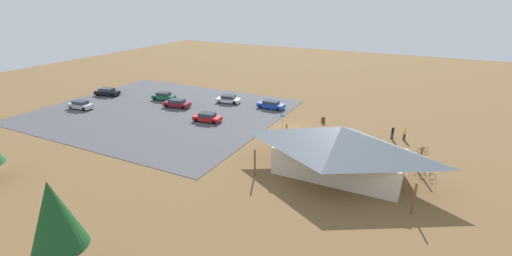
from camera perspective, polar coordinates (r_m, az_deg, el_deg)
name	(u,v)px	position (r m, az deg, el deg)	size (l,w,h in m)	color
ground	(288,128)	(52.54, 5.16, -0.02)	(160.00, 160.00, 0.00)	brown
parking_lot_asphalt	(161,111)	(61.99, -15.03, 2.62)	(38.89, 33.32, 0.05)	#4C4C51
bike_pavilion	(340,147)	(38.91, 13.28, -3.04)	(16.30, 9.31, 5.58)	beige
trash_bin	(323,120)	(55.47, 10.73, 1.32)	(0.60, 0.60, 0.90)	brown
lot_sign	(282,119)	(52.12, 4.26, 1.48)	(0.56, 0.08, 2.20)	#99999E
pine_midwest	(54,215)	(26.75, -29.66, -12.08)	(3.56, 3.56, 7.71)	brown
bicycle_green_yard_front	(428,177)	(42.13, 25.84, -7.03)	(1.60, 0.76, 0.85)	black
bicycle_teal_yard_center	(410,162)	(44.92, 23.43, -4.97)	(1.66, 0.59, 0.78)	black
bicycle_blue_trailside	(415,168)	(43.52, 24.17, -5.86)	(1.17, 1.28, 0.89)	black
bicycle_purple_lone_west	(373,147)	(47.29, 18.30, -2.94)	(1.19, 1.33, 0.90)	black
bicycle_white_mid_cluster	(379,143)	(48.93, 19.14, -2.24)	(0.48, 1.79, 0.89)	black
bicycle_orange_near_porch	(423,150)	(48.79, 25.18, -3.24)	(1.21, 1.24, 0.75)	black
bicycle_black_yard_right	(409,156)	(46.42, 23.31, -4.09)	(1.31, 1.15, 0.89)	black
car_red_by_curb	(207,117)	(55.22, -7.83, 1.72)	(4.52, 2.36, 1.39)	red
car_silver_far_end	(81,105)	(67.90, -26.34, 3.35)	(4.47, 2.11, 1.44)	#BCBCC1
car_maroon_front_row	(177,103)	(63.24, -12.58, 3.88)	(4.85, 2.49, 1.41)	maroon
car_black_end_stall	(107,92)	(74.92, -22.78, 5.37)	(4.97, 2.82, 1.45)	black
car_blue_near_entry	(271,105)	(61.09, 2.40, 3.77)	(4.71, 1.81, 1.38)	#1E42B2
car_white_mid_lot	(228,99)	(64.60, -4.46, 4.66)	(4.52, 2.62, 1.39)	white
car_green_aisle_side	(164,96)	(68.34, -14.60, 4.97)	(4.45, 2.46, 1.46)	#1E6B3D
visitor_crossing_yard	(393,132)	(51.53, 21.08, -0.64)	(0.36, 0.36, 1.86)	#2D3347
visitor_by_pavilion	(405,133)	(51.85, 22.76, -0.81)	(0.36, 0.38, 1.77)	#2D3347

